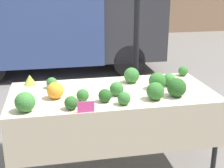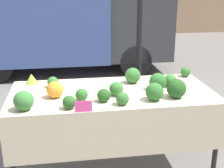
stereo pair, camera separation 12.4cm
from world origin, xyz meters
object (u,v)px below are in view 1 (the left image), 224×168
Objects in this scene: parked_truck at (53,14)px; price_sign at (86,107)px; orange_cauliflower at (55,90)px; produce_crate at (216,127)px.

price_sign is (0.19, -4.26, -0.35)m from parked_truck.
parked_truck reaches higher than price_sign.
produce_crate is at bearing 9.28° from orange_cauliflower.
price_sign is (0.25, -0.38, -0.03)m from orange_cauliflower.
parked_truck is at bearing 92.53° from price_sign.
parked_truck is 25.46× the size of orange_cauliflower.
orange_cauliflower reaches higher than produce_crate.
orange_cauliflower is at bearing -90.87° from parked_truck.
parked_truck is 4.28m from price_sign.
orange_cauliflower is at bearing 122.73° from price_sign.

